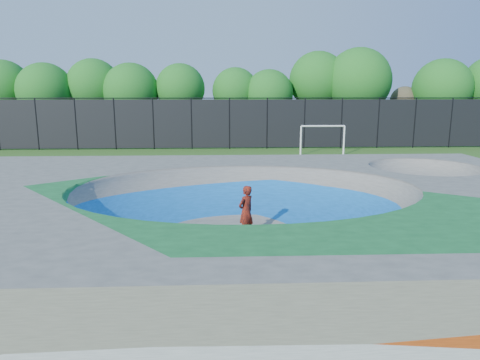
% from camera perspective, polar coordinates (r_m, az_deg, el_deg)
% --- Properties ---
extents(ground, '(120.00, 120.00, 0.00)m').
position_cam_1_polar(ground, '(13.86, 0.53, -6.95)').
color(ground, '#2D5A19').
rests_on(ground, ground).
extents(skate_deck, '(22.00, 14.00, 1.50)m').
position_cam_1_polar(skate_deck, '(13.64, 0.53, -3.96)').
color(skate_deck, gray).
rests_on(skate_deck, ground).
extents(skater, '(0.70, 0.69, 1.63)m').
position_cam_1_polar(skater, '(13.19, 0.80, -4.22)').
color(skater, red).
rests_on(skater, ground).
extents(skateboard, '(0.74, 0.67, 0.05)m').
position_cam_1_polar(skateboard, '(13.42, 0.79, -7.46)').
color(skateboard, black).
rests_on(skateboard, ground).
extents(soccer_goal, '(3.25, 0.12, 2.14)m').
position_cam_1_polar(soccer_goal, '(31.28, 10.97, 5.99)').
color(soccer_goal, white).
rests_on(soccer_goal, ground).
extents(fence, '(48.09, 0.09, 4.04)m').
position_cam_1_polar(fence, '(34.21, -1.41, 7.68)').
color(fence, black).
rests_on(fence, ground).
extents(treeline, '(52.80, 6.77, 8.36)m').
position_cam_1_polar(treeline, '(38.93, -0.20, 12.31)').
color(treeline, '#4E3A27').
rests_on(treeline, ground).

